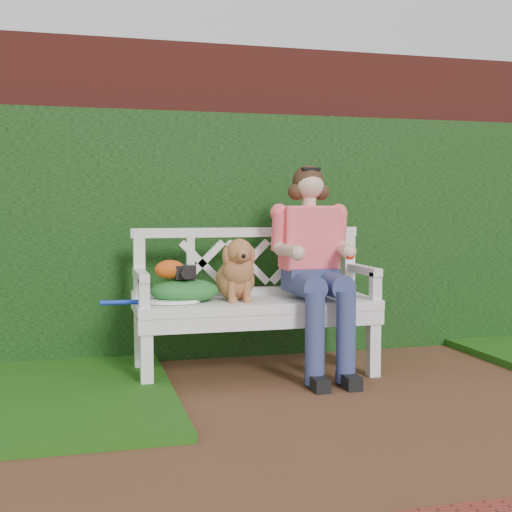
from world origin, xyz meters
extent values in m
plane|color=brown|center=(0.00, 0.00, 0.00)|extent=(60.00, 60.00, 0.00)
cube|color=maroon|center=(0.00, 1.90, 1.10)|extent=(10.00, 0.30, 2.20)
cube|color=#27651E|center=(0.00, 1.68, 0.85)|extent=(10.00, 0.18, 1.70)
cube|color=black|center=(-0.98, 1.02, 0.66)|extent=(0.12, 0.09, 0.08)
ellipsoid|color=#C84A11|center=(-1.07, 1.04, 0.68)|extent=(0.20, 0.16, 0.11)
camera|label=1|loc=(-1.60, -3.04, 1.05)|focal=48.00mm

